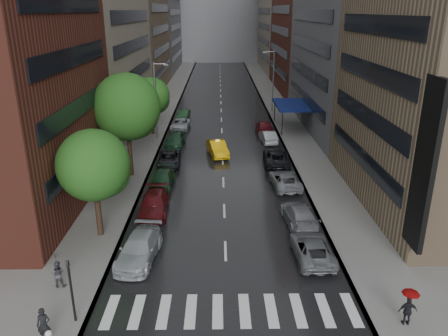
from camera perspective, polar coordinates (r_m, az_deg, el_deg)
The scene contains 21 objects.
ground at distance 25.51m, azimuth 0.34°, elevation -15.37°, with size 220.00×220.00×0.00m, color gray.
road at distance 72.32m, azimuth -0.39°, elevation 8.21°, with size 14.00×140.00×0.01m, color black.
sidewalk_left at distance 72.82m, azimuth -7.56°, elevation 8.17°, with size 4.00×140.00×0.15m, color gray.
sidewalk_right at distance 72.92m, azimuth 6.77°, elevation 8.22°, with size 4.00×140.00×0.15m, color gray.
crosswalk at distance 23.90m, azimuth 0.94°, elevation -18.12°, with size 13.15×2.80×0.01m.
buildings_left at distance 80.93m, azimuth -11.87°, elevation 20.46°, with size 8.00×108.00×38.00m.
buildings_right at distance 79.02m, azimuth 11.19°, elevation 19.83°, with size 8.05×109.10×36.00m.
building_far at distance 138.81m, azimuth -0.60°, elevation 20.49°, with size 40.00×14.00×32.00m, color slate.
tree_near at distance 29.69m, azimuth -16.70°, elevation 0.33°, with size 4.77×4.77×7.61m.
tree_mid at distance 40.13m, azimuth -12.61°, elevation 7.77°, with size 6.05×6.05×9.64m.
tree_far at distance 54.48m, azimuth -9.49°, elevation 9.28°, with size 4.50×4.50×7.17m.
taxi at distance 46.80m, azimuth -0.84°, elevation 2.60°, with size 1.65×4.74×1.56m, color #EDB00C.
parked_cars_left at distance 43.42m, azimuth -7.29°, elevation 0.93°, with size 2.66×41.55×1.52m.
parked_cars_right at distance 41.39m, azimuth 7.39°, elevation -0.02°, with size 2.74×35.11×1.50m.
ped_bag_walker at distance 23.06m, azimuth -22.45°, elevation -18.48°, with size 0.70×0.50×1.73m.
ped_black_umbrella at distance 26.37m, azimuth -21.01°, elevation -11.96°, with size 0.96×0.98×2.09m.
ped_red_umbrella at distance 23.89m, azimuth 23.02°, elevation -16.02°, with size 0.92×0.82×2.01m.
traffic_light at distance 23.05m, azimuth -19.39°, elevation -14.24°, with size 0.18×0.15×3.45m.
street_lamp_left at distance 52.27m, azimuth -8.86°, elevation 8.86°, with size 1.74×0.22×9.00m.
street_lamp_right at distance 67.03m, azimuth 6.37°, elevation 11.39°, with size 1.74×0.22×9.00m.
awning at distance 57.77m, azimuth 8.73°, elevation 8.14°, with size 4.00×8.00×3.12m.
Camera 1 is at (-0.41, -20.80, 14.76)m, focal length 35.00 mm.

